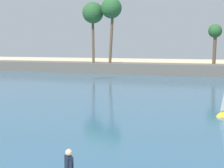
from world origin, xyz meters
name	(u,v)px	position (x,y,z in m)	size (l,w,h in m)	color
sea	(202,78)	(0.00, 53.17, 0.03)	(220.00, 90.88, 0.06)	#33607F
palm_headland	(213,59)	(0.82, 58.46, 2.73)	(107.35, 6.23, 13.64)	#605B54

